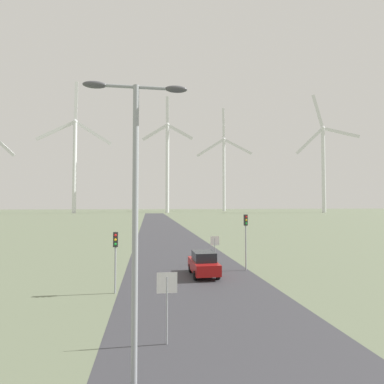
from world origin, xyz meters
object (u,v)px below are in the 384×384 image
(traffic_light_post_near_left, at_px, (115,248))
(wind_turbine_right, at_px, (224,167))
(streetlamp, at_px, (135,193))
(wind_turbine_far_right, at_px, (323,161))
(car_approaching, at_px, (204,263))
(wind_turbine_left, at_px, (75,156))
(stop_sign_far, at_px, (215,245))
(wind_turbine_center, at_px, (167,160))
(traffic_light_post_near_right, at_px, (246,230))
(stop_sign_near, at_px, (167,294))

(traffic_light_post_near_left, relative_size, wind_turbine_right, 0.05)
(streetlamp, relative_size, wind_turbine_far_right, 0.12)
(car_approaching, distance_m, wind_turbine_right, 202.23)
(traffic_light_post_near_left, bearing_deg, car_approaching, 30.56)
(car_approaching, height_order, wind_turbine_left, wind_turbine_left)
(stop_sign_far, xyz_separation_m, wind_turbine_left, (-48.75, 154.69, 31.33))
(streetlamp, xyz_separation_m, stop_sign_far, (6.35, 17.58, -4.03))
(traffic_light_post_near_left, bearing_deg, streetlamp, -80.74)
(wind_turbine_left, bearing_deg, wind_turbine_center, 0.11)
(traffic_light_post_near_right, bearing_deg, wind_turbine_right, 76.14)
(car_approaching, height_order, wind_turbine_center, wind_turbine_center)
(wind_turbine_right, bearing_deg, wind_turbine_far_right, -43.00)
(traffic_light_post_near_left, distance_m, wind_turbine_left, 170.23)
(wind_turbine_center, bearing_deg, car_approaching, -92.52)
(stop_sign_far, relative_size, wind_turbine_right, 0.03)
(wind_turbine_left, bearing_deg, stop_sign_near, -75.60)
(wind_turbine_left, bearing_deg, wind_turbine_right, 19.22)
(stop_sign_near, relative_size, traffic_light_post_near_right, 0.61)
(wind_turbine_left, relative_size, wind_turbine_center, 1.08)
(car_approaching, height_order, wind_turbine_right, wind_turbine_right)
(stop_sign_near, xyz_separation_m, traffic_light_post_near_left, (-2.72, 7.06, 0.79))
(car_approaching, bearing_deg, wind_turbine_center, 87.48)
(stop_sign_far, height_order, wind_turbine_right, wind_turbine_right)
(wind_turbine_right, bearing_deg, stop_sign_near, -104.98)
(wind_turbine_center, bearing_deg, stop_sign_near, -93.52)
(car_approaching, distance_m, wind_turbine_far_right, 180.48)
(car_approaching, bearing_deg, traffic_light_post_near_left, -149.44)
(wind_turbine_center, distance_m, wind_turbine_right, 55.73)
(streetlamp, bearing_deg, traffic_light_post_near_right, 60.48)
(stop_sign_near, xyz_separation_m, wind_turbine_far_right, (104.94, 156.67, 29.87))
(streetlamp, relative_size, wind_turbine_right, 0.12)
(wind_turbine_left, bearing_deg, stop_sign_far, -72.51)
(traffic_light_post_near_left, distance_m, wind_turbine_center, 165.72)
(traffic_light_post_near_right, bearing_deg, wind_turbine_center, 88.82)
(streetlamp, bearing_deg, wind_turbine_right, 74.92)
(streetlamp, height_order, traffic_light_post_near_left, streetlamp)
(wind_turbine_left, relative_size, wind_turbine_right, 1.00)
(wind_turbine_far_right, bearing_deg, wind_turbine_center, 172.20)
(stop_sign_near, height_order, wind_turbine_right, wind_turbine_right)
(traffic_light_post_near_right, height_order, wind_turbine_center, wind_turbine_center)
(stop_sign_near, relative_size, traffic_light_post_near_left, 0.75)
(wind_turbine_far_right, bearing_deg, wind_turbine_left, 175.06)
(car_approaching, relative_size, wind_turbine_right, 0.05)
(wind_turbine_right, relative_size, wind_turbine_far_right, 1.05)
(wind_turbine_left, xyz_separation_m, wind_turbine_center, (53.96, 0.10, -0.97))
(stop_sign_far, height_order, wind_turbine_center, wind_turbine_center)
(stop_sign_near, height_order, wind_turbine_center, wind_turbine_center)
(streetlamp, height_order, wind_turbine_far_right, wind_turbine_far_right)
(traffic_light_post_near_right, distance_m, car_approaching, 4.63)
(stop_sign_near, xyz_separation_m, wind_turbine_right, (54.51, 203.70, 31.08))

